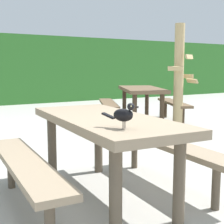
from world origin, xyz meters
TOP-DOWN VIEW (x-y plane):
  - ground_plane at (0.00, 0.00)m, footprint 60.00×60.00m
  - picnic_table_foreground at (0.14, 0.16)m, footprint 1.78×1.84m
  - bird_grackle at (-0.03, -0.42)m, footprint 0.16×0.26m
  - picnic_table_mid_right at (2.82, 3.30)m, footprint 2.25×2.26m
  - stalk_post_right_side at (3.01, 2.36)m, footprint 0.63×0.45m

SIDE VIEW (x-z plane):
  - ground_plane at x=0.00m, z-range 0.00..0.00m
  - picnic_table_foreground at x=0.14m, z-range 0.19..0.93m
  - picnic_table_mid_right at x=2.82m, z-range 0.19..0.93m
  - bird_grackle at x=-0.03m, z-range 0.75..0.94m
  - stalk_post_right_side at x=3.01m, z-range 0.00..1.97m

